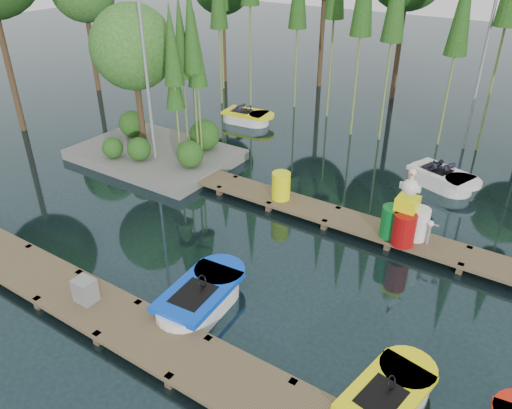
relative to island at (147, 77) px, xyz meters
The scene contains 14 objects.
ground_plane 7.79m from the island, 27.58° to the right, with size 90.00×90.00×0.00m, color #1A2D32.
near_dock 10.44m from the island, 51.04° to the right, with size 18.00×1.50×0.50m.
far_dock 7.91m from the island, ahead, with size 15.00×1.20×0.50m.
island is the anchor object (origin of this frame).
lamp_island 1.56m from the island, 44.71° to the right, with size 0.30×0.30×7.25m.
lamp_rear 12.91m from the island, 36.82° to the left, with size 0.30×0.30×7.25m.
boat_blue 10.12m from the island, 39.75° to the right, with size 1.51×2.96×0.96m.
boat_yellow_near 14.21m from the island, 27.89° to the right, with size 1.56×2.69×0.85m.
boat_yellow_far 6.05m from the island, 80.02° to the left, with size 2.72×1.44×1.31m.
boat_white_far 11.46m from the island, 19.37° to the left, with size 2.96×2.05×1.28m.
utility_cabinet 9.73m from the island, 56.11° to the right, with size 0.49×0.42×0.60m, color gray.
yellow_barrel 6.94m from the island, ahead, with size 0.62×0.62×0.92m, color #FFFC0D.
drum_cluster 10.91m from the island, ahead, with size 1.27×1.16×2.19m.
seagull_post 11.57m from the island, ahead, with size 0.47×0.25×0.75m.
Camera 1 is at (7.51, -10.02, 8.20)m, focal length 35.00 mm.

